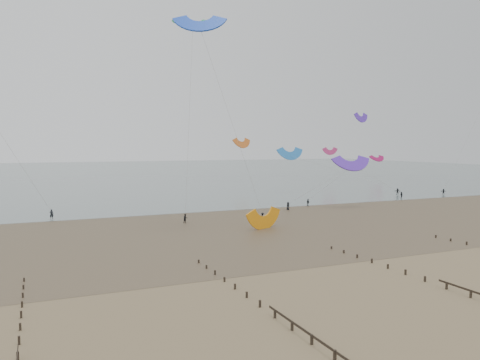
# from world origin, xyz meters

# --- Properties ---
(ground) EXTENTS (500.00, 500.00, 0.00)m
(ground) POSITION_xyz_m (0.00, 0.00, 0.00)
(ground) COLOR brown
(ground) RESTS_ON ground
(sea_and_shore) EXTENTS (500.00, 665.00, 0.03)m
(sea_and_shore) POSITION_xyz_m (-4.08, 34.40, 0.01)
(sea_and_shore) COLOR #475654
(sea_and_shore) RESTS_ON ground
(kitesurfers) EXTENTS (100.08, 26.44, 1.78)m
(kitesurfers) POSITION_xyz_m (30.53, 49.68, 0.82)
(kitesurfers) COLOR black
(kitesurfers) RESTS_ON ground
(grounded_kite) EXTENTS (8.10, 7.31, 3.65)m
(grounded_kite) POSITION_xyz_m (2.64, 28.58, 0.00)
(grounded_kite) COLOR orange
(grounded_kite) RESTS_ON ground
(kites_airborne) EXTENTS (241.35, 102.15, 37.12)m
(kites_airborne) POSITION_xyz_m (-6.49, 84.27, 20.25)
(kites_airborne) COLOR #D9F21D
(kites_airborne) RESTS_ON ground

